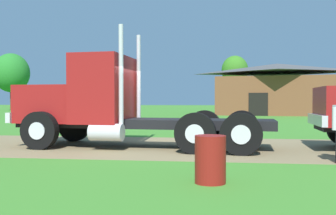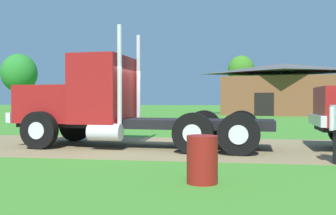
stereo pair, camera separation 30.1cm
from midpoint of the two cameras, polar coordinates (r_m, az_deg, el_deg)
ground_plane at (r=12.40m, az=-5.84°, el=-5.84°), size 200.00×200.00×0.00m
dirt_track at (r=12.40m, az=-5.84°, el=-5.82°), size 120.00×5.76×0.01m
truck_foreground_white at (r=12.40m, az=-10.08°, el=0.38°), size 8.34×3.21×3.74m
steel_barrel at (r=6.89m, az=5.17°, el=-7.82°), size 0.56×0.56×0.86m
shed_building at (r=40.38m, az=15.99°, el=2.55°), size 13.40×9.32×5.27m
tree_left at (r=59.57m, az=-22.77°, el=4.85°), size 5.16×5.16×8.31m
tree_mid at (r=56.05m, az=-11.70°, el=3.90°), size 4.23×4.23×6.58m
tree_right at (r=46.34m, az=9.90°, el=5.50°), size 3.20×3.20×6.87m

